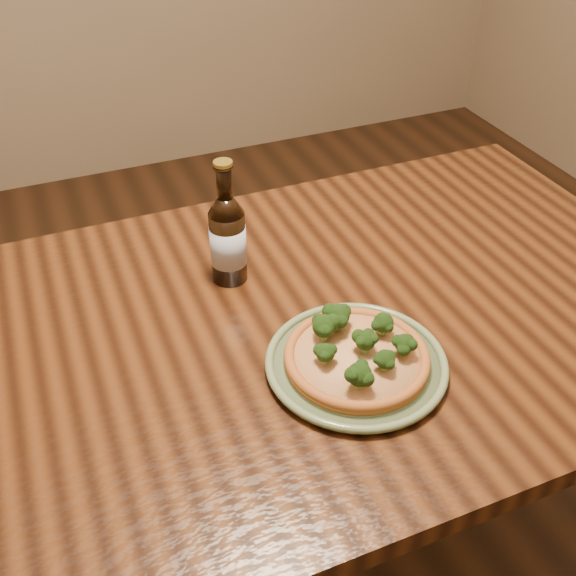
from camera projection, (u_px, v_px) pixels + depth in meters
name	position (u px, v px, depth m)	size (l,w,h in m)	color
table	(276.00, 362.00, 1.24)	(1.60, 0.90, 0.75)	#41210E
plate	(356.00, 363.00, 1.09)	(0.30, 0.30, 0.02)	#657953
pizza	(357.00, 355.00, 1.08)	(0.24, 0.24, 0.07)	#A65C25
beer_bottle	(228.00, 238.00, 1.24)	(0.07, 0.07, 0.25)	black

